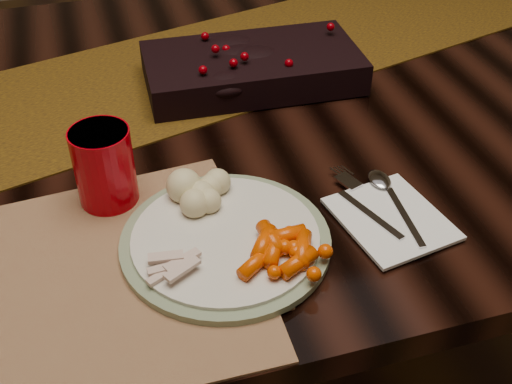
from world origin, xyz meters
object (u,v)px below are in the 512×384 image
object	(u,v)px
placemat_main	(88,265)
baby_carrots	(278,243)
napkin	(391,218)
red_cup	(104,166)
dinner_plate	(226,240)
dining_table	(210,274)
centerpiece	(252,63)
mashed_potatoes	(201,184)
turkey_shreds	(171,264)

from	to	relation	value
placemat_main	baby_carrots	bearing A→B (deg)	-18.57
napkin	red_cup	world-z (taller)	red_cup
dinner_plate	red_cup	bearing A→B (deg)	134.33
baby_carrots	napkin	world-z (taller)	baby_carrots
placemat_main	napkin	world-z (taller)	napkin
placemat_main	dinner_plate	distance (m)	0.16
dining_table	centerpiece	bearing A→B (deg)	29.41
mashed_potatoes	turkey_shreds	distance (m)	0.13
centerpiece	mashed_potatoes	xyz separation A→B (m)	(-0.15, -0.30, 0.00)
centerpiece	napkin	world-z (taller)	centerpiece
dinner_plate	baby_carrots	size ratio (longest dim) A/B	2.38
dining_table	turkey_shreds	distance (m)	0.54
dining_table	red_cup	bearing A→B (deg)	-130.83
baby_carrots	mashed_potatoes	world-z (taller)	mashed_potatoes
centerpiece	turkey_shreds	world-z (taller)	centerpiece
red_cup	mashed_potatoes	bearing A→B (deg)	-24.93
baby_carrots	mashed_potatoes	xyz separation A→B (m)	(-0.06, 0.12, 0.01)
dinner_plate	turkey_shreds	bearing A→B (deg)	-152.12
placemat_main	red_cup	size ratio (longest dim) A/B	3.83
baby_carrots	centerpiece	bearing A→B (deg)	77.90
placemat_main	dinner_plate	size ratio (longest dim) A/B	1.58
baby_carrots	dinner_plate	bearing A→B (deg)	142.15
dining_table	placemat_main	distance (m)	0.52
napkin	red_cup	xyz separation A→B (m)	(-0.33, 0.14, 0.05)
red_cup	dinner_plate	bearing A→B (deg)	-45.67
dining_table	baby_carrots	bearing A→B (deg)	-87.52
baby_carrots	mashed_potatoes	bearing A→B (deg)	119.07
turkey_shreds	mashed_potatoes	bearing A→B (deg)	62.13
turkey_shreds	placemat_main	bearing A→B (deg)	151.04
napkin	red_cup	size ratio (longest dim) A/B	1.36
dining_table	centerpiece	size ratio (longest dim) A/B	5.12
dinner_plate	baby_carrots	xyz separation A→B (m)	(0.05, -0.04, 0.02)
placemat_main	turkey_shreds	world-z (taller)	turkey_shreds
placemat_main	baby_carrots	distance (m)	0.22
dining_table	red_cup	size ratio (longest dim) A/B	17.27
baby_carrots	napkin	distance (m)	0.16
turkey_shreds	napkin	size ratio (longest dim) A/B	0.48
centerpiece	mashed_potatoes	size ratio (longest dim) A/B	4.11
turkey_shreds	centerpiece	bearing A→B (deg)	62.62
red_cup	turkey_shreds	bearing A→B (deg)	-72.25
dining_table	centerpiece	xyz separation A→B (m)	(0.10, 0.06, 0.41)
dining_table	baby_carrots	size ratio (longest dim) A/B	16.88
centerpiece	baby_carrots	bearing A→B (deg)	-102.10
baby_carrots	red_cup	world-z (taller)	red_cup
dinner_plate	mashed_potatoes	world-z (taller)	mashed_potatoes
centerpiece	baby_carrots	world-z (taller)	centerpiece
dinner_plate	turkey_shreds	world-z (taller)	turkey_shreds
napkin	placemat_main	bearing A→B (deg)	165.74
napkin	dinner_plate	bearing A→B (deg)	165.83
mashed_potatoes	dinner_plate	bearing A→B (deg)	-81.03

